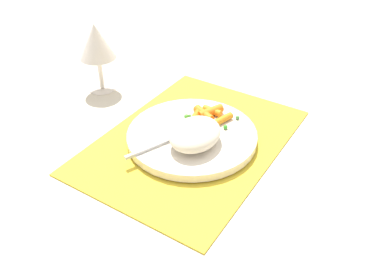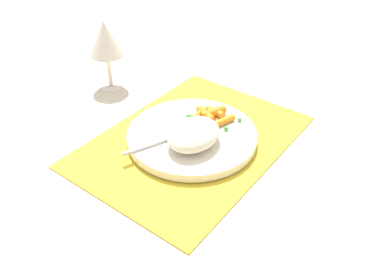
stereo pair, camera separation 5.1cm
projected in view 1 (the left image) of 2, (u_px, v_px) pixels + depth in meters
name	position (u px, v px, depth m)	size (l,w,h in m)	color
ground_plane	(192.00, 141.00, 0.79)	(2.40, 2.40, 0.00)	beige
placemat	(192.00, 140.00, 0.78)	(0.43, 0.31, 0.01)	gold
plate	(192.00, 136.00, 0.78)	(0.24, 0.24, 0.02)	silver
rice_mound	(195.00, 134.00, 0.73)	(0.11, 0.09, 0.04)	beige
carrot_portion	(208.00, 116.00, 0.81)	(0.10, 0.08, 0.02)	orange
pea_scatter	(203.00, 123.00, 0.79)	(0.10, 0.10, 0.01)	#51A333
fork	(180.00, 136.00, 0.76)	(0.18, 0.08, 0.01)	silver
wine_glass	(96.00, 43.00, 0.89)	(0.08, 0.08, 0.16)	silver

